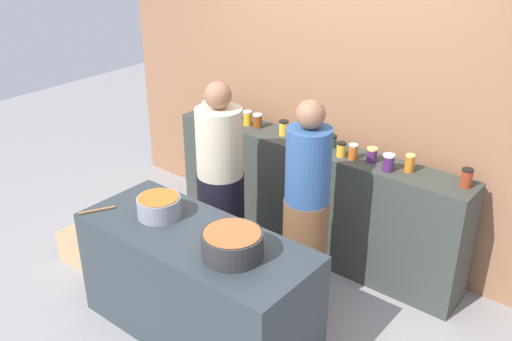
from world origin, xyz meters
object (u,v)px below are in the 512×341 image
(cooking_pot_left, at_px, (159,207))
(cooking_pot_center, at_px, (232,244))
(preserve_jar_5, at_px, (284,128))
(preserve_jar_12, at_px, (388,162))
(preserve_jar_11, at_px, (372,155))
(cook_in_cap, at_px, (306,218))
(preserve_jar_14, at_px, (467,178))
(preserve_jar_0, at_px, (207,106))
(preserve_jar_7, at_px, (303,137))
(preserve_jar_2, at_px, (234,114))
(preserve_jar_6, at_px, (296,131))
(cook_with_tongs, at_px, (221,191))
(preserve_jar_9, at_px, (341,149))
(preserve_jar_13, at_px, (410,163))
(preserve_jar_10, at_px, (353,152))
(wooden_spoon, at_px, (97,210))
(preserve_jar_8, at_px, (332,141))
(preserve_jar_3, at_px, (247,118))
(preserve_jar_4, at_px, (258,121))
(preserve_jar_1, at_px, (228,111))
(bread_crate, at_px, (88,246))

(cooking_pot_left, distance_m, cooking_pot_center, 0.73)
(preserve_jar_5, distance_m, preserve_jar_12, 1.02)
(preserve_jar_11, height_order, cook_in_cap, cook_in_cap)
(preserve_jar_14, distance_m, cooking_pot_center, 1.72)
(preserve_jar_0, distance_m, cooking_pot_left, 1.67)
(preserve_jar_5, relative_size, cook_in_cap, 0.08)
(preserve_jar_7, xyz_separation_m, preserve_jar_11, (0.63, 0.02, 0.01))
(preserve_jar_2, bearing_deg, preserve_jar_11, -0.32)
(preserve_jar_2, distance_m, preserve_jar_6, 0.65)
(preserve_jar_7, bearing_deg, preserve_jar_12, -3.48)
(cook_with_tongs, bearing_deg, cook_in_cap, 4.64)
(preserve_jar_6, relative_size, preserve_jar_9, 0.81)
(preserve_jar_9, bearing_deg, preserve_jar_5, 173.19)
(preserve_jar_6, xyz_separation_m, cook_in_cap, (0.60, -0.71, -0.31))
(preserve_jar_13, bearing_deg, preserve_jar_10, -171.23)
(preserve_jar_9, xyz_separation_m, preserve_jar_12, (0.41, -0.00, 0.01))
(cooking_pot_left, bearing_deg, wooden_spoon, -148.66)
(preserve_jar_2, height_order, preserve_jar_8, preserve_jar_2)
(preserve_jar_7, xyz_separation_m, preserve_jar_10, (0.50, -0.03, 0.01))
(preserve_jar_3, relative_size, preserve_jar_14, 0.97)
(preserve_jar_4, relative_size, preserve_jar_6, 1.30)
(cook_in_cap, bearing_deg, preserve_jar_5, 136.52)
(preserve_jar_0, height_order, preserve_jar_2, preserve_jar_2)
(preserve_jar_6, relative_size, cook_in_cap, 0.06)
(preserve_jar_5, relative_size, preserve_jar_10, 1.05)
(cooking_pot_center, distance_m, cook_with_tongs, 1.05)
(preserve_jar_12, xyz_separation_m, preserve_jar_14, (0.55, 0.11, 0.00))
(preserve_jar_8, bearing_deg, preserve_jar_9, -36.43)
(preserve_jar_3, distance_m, preserve_jar_9, 1.00)
(preserve_jar_1, distance_m, preserve_jar_3, 0.27)
(preserve_jar_2, relative_size, preserve_jar_3, 0.99)
(preserve_jar_5, distance_m, preserve_jar_10, 0.71)
(preserve_jar_3, xyz_separation_m, bread_crate, (-0.68, -1.35, -0.94))
(preserve_jar_7, relative_size, preserve_jar_14, 0.72)
(preserve_jar_2, distance_m, preserve_jar_11, 1.40)
(preserve_jar_13, distance_m, wooden_spoon, 2.29)
(preserve_jar_6, xyz_separation_m, preserve_jar_10, (0.61, -0.11, 0.01))
(cooking_pot_center, bearing_deg, preserve_jar_4, 123.73)
(preserve_jar_9, distance_m, preserve_jar_13, 0.54)
(preserve_jar_13, relative_size, bread_crate, 0.33)
(preserve_jar_3, xyz_separation_m, cook_with_tongs, (0.32, -0.71, -0.34))
(preserve_jar_1, bearing_deg, preserve_jar_3, -8.76)
(wooden_spoon, bearing_deg, preserve_jar_13, 45.85)
(preserve_jar_5, xyz_separation_m, preserve_jar_10, (0.71, -0.06, -0.00))
(preserve_jar_13, bearing_deg, preserve_jar_5, -179.67)
(preserve_jar_1, height_order, preserve_jar_11, preserve_jar_1)
(preserve_jar_4, distance_m, preserve_jar_8, 0.75)
(preserve_jar_0, bearing_deg, preserve_jar_7, -2.64)
(preserve_jar_7, relative_size, cooking_pot_left, 0.32)
(preserve_jar_4, relative_size, preserve_jar_5, 0.96)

